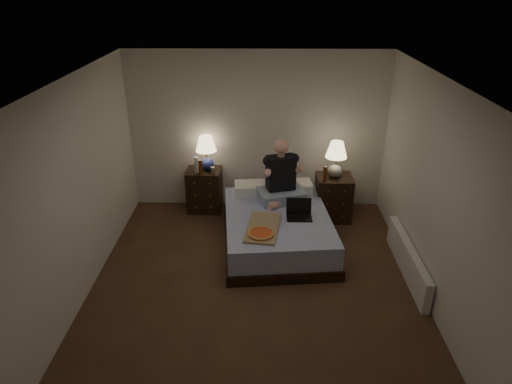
{
  "coord_description": "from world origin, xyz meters",
  "views": [
    {
      "loc": [
        0.08,
        -4.57,
        3.46
      ],
      "look_at": [
        0.0,
        0.9,
        0.85
      ],
      "focal_mm": 32.0,
      "sensor_mm": 36.0,
      "label": 1
    }
  ],
  "objects_px": {
    "person": "(282,171)",
    "lamp_left": "(206,153)",
    "beer_bottle_left": "(200,167)",
    "bed": "(277,229)",
    "soda_can": "(213,170)",
    "lamp_right": "(336,160)",
    "nightstand_right": "(333,198)",
    "water_bottle": "(197,165)",
    "pizza_box": "(261,234)",
    "laptop": "(299,210)",
    "radiator": "(408,260)",
    "beer_bottle_right": "(325,174)",
    "nightstand_left": "(205,189)"
  },
  "relations": [
    {
      "from": "bed",
      "to": "pizza_box",
      "type": "xyz_separation_m",
      "value": [
        -0.23,
        -0.6,
        0.28
      ]
    },
    {
      "from": "beer_bottle_right",
      "to": "radiator",
      "type": "distance_m",
      "value": 1.74
    },
    {
      "from": "lamp_left",
      "to": "nightstand_right",
      "type": "bearing_deg",
      "value": -8.06
    },
    {
      "from": "lamp_left",
      "to": "water_bottle",
      "type": "height_order",
      "value": "lamp_left"
    },
    {
      "from": "soda_can",
      "to": "pizza_box",
      "type": "bearing_deg",
      "value": -63.89
    },
    {
      "from": "beer_bottle_left",
      "to": "pizza_box",
      "type": "bearing_deg",
      "value": -58.12
    },
    {
      "from": "water_bottle",
      "to": "pizza_box",
      "type": "relative_size",
      "value": 0.33
    },
    {
      "from": "lamp_left",
      "to": "beer_bottle_right",
      "type": "height_order",
      "value": "lamp_left"
    },
    {
      "from": "soda_can",
      "to": "laptop",
      "type": "height_order",
      "value": "soda_can"
    },
    {
      "from": "nightstand_left",
      "to": "laptop",
      "type": "xyz_separation_m",
      "value": [
        1.43,
        -1.17,
        0.25
      ]
    },
    {
      "from": "nightstand_right",
      "to": "lamp_right",
      "type": "relative_size",
      "value": 1.24
    },
    {
      "from": "lamp_right",
      "to": "pizza_box",
      "type": "xyz_separation_m",
      "value": [
        -1.11,
        -1.4,
        -0.47
      ]
    },
    {
      "from": "nightstand_left",
      "to": "nightstand_right",
      "type": "xyz_separation_m",
      "value": [
        2.02,
        -0.28,
        0.01
      ]
    },
    {
      "from": "lamp_left",
      "to": "water_bottle",
      "type": "distance_m",
      "value": 0.24
    },
    {
      "from": "nightstand_right",
      "to": "water_bottle",
      "type": "distance_m",
      "value": 2.17
    },
    {
      "from": "person",
      "to": "lamp_right",
      "type": "bearing_deg",
      "value": 7.45
    },
    {
      "from": "soda_can",
      "to": "laptop",
      "type": "distance_m",
      "value": 1.65
    },
    {
      "from": "nightstand_left",
      "to": "person",
      "type": "distance_m",
      "value": 1.48
    },
    {
      "from": "lamp_right",
      "to": "pizza_box",
      "type": "relative_size",
      "value": 0.74
    },
    {
      "from": "nightstand_right",
      "to": "beer_bottle_right",
      "type": "xyz_separation_m",
      "value": [
        -0.17,
        -0.15,
        0.46
      ]
    },
    {
      "from": "lamp_right",
      "to": "beer_bottle_right",
      "type": "height_order",
      "value": "lamp_right"
    },
    {
      "from": "lamp_left",
      "to": "beer_bottle_left",
      "type": "relative_size",
      "value": 2.43
    },
    {
      "from": "nightstand_right",
      "to": "water_bottle",
      "type": "relative_size",
      "value": 2.79
    },
    {
      "from": "radiator",
      "to": "bed",
      "type": "bearing_deg",
      "value": 157.07
    },
    {
      "from": "water_bottle",
      "to": "bed",
      "type": "bearing_deg",
      "value": -38.31
    },
    {
      "from": "nightstand_right",
      "to": "pizza_box",
      "type": "distance_m",
      "value": 1.79
    },
    {
      "from": "lamp_right",
      "to": "soda_can",
      "type": "relative_size",
      "value": 5.6
    },
    {
      "from": "water_bottle",
      "to": "beer_bottle_right",
      "type": "relative_size",
      "value": 1.09
    },
    {
      "from": "radiator",
      "to": "beer_bottle_right",
      "type": "bearing_deg",
      "value": 124.61
    },
    {
      "from": "lamp_left",
      "to": "pizza_box",
      "type": "height_order",
      "value": "lamp_left"
    },
    {
      "from": "laptop",
      "to": "beer_bottle_left",
      "type": "bearing_deg",
      "value": 144.77
    },
    {
      "from": "soda_can",
      "to": "beer_bottle_left",
      "type": "distance_m",
      "value": 0.2
    },
    {
      "from": "beer_bottle_right",
      "to": "person",
      "type": "distance_m",
      "value": 0.69
    },
    {
      "from": "nightstand_right",
      "to": "radiator",
      "type": "distance_m",
      "value": 1.67
    },
    {
      "from": "pizza_box",
      "to": "radiator",
      "type": "height_order",
      "value": "pizza_box"
    },
    {
      "from": "nightstand_right",
      "to": "lamp_right",
      "type": "bearing_deg",
      "value": 126.3
    },
    {
      "from": "bed",
      "to": "soda_can",
      "type": "bearing_deg",
      "value": 130.9
    },
    {
      "from": "lamp_right",
      "to": "lamp_left",
      "type": "bearing_deg",
      "value": 172.08
    },
    {
      "from": "soda_can",
      "to": "radiator",
      "type": "distance_m",
      "value": 3.13
    },
    {
      "from": "water_bottle",
      "to": "beer_bottle_right",
      "type": "xyz_separation_m",
      "value": [
        1.94,
        -0.33,
        0.0
      ]
    },
    {
      "from": "lamp_left",
      "to": "beer_bottle_left",
      "type": "distance_m",
      "value": 0.25
    },
    {
      "from": "pizza_box",
      "to": "lamp_left",
      "type": "bearing_deg",
      "value": 124.95
    },
    {
      "from": "laptop",
      "to": "bed",
      "type": "bearing_deg",
      "value": 160.29
    },
    {
      "from": "nightstand_right",
      "to": "beer_bottle_left",
      "type": "height_order",
      "value": "beer_bottle_left"
    },
    {
      "from": "radiator",
      "to": "laptop",
      "type": "bearing_deg",
      "value": 156.27
    },
    {
      "from": "lamp_right",
      "to": "nightstand_left",
      "type": "bearing_deg",
      "value": 172.29
    },
    {
      "from": "beer_bottle_right",
      "to": "pizza_box",
      "type": "xyz_separation_m",
      "value": [
        -0.94,
        -1.24,
        -0.3
      ]
    },
    {
      "from": "nightstand_left",
      "to": "beer_bottle_left",
      "type": "height_order",
      "value": "beer_bottle_left"
    },
    {
      "from": "bed",
      "to": "laptop",
      "type": "height_order",
      "value": "laptop"
    },
    {
      "from": "person",
      "to": "lamp_left",
      "type": "bearing_deg",
      "value": 135.41
    }
  ]
}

